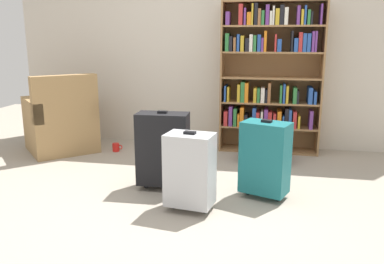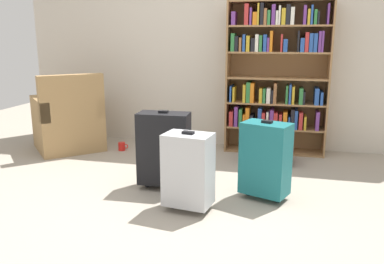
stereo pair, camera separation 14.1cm
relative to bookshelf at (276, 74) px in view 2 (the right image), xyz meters
The scene contains 9 objects.
ground_plane 2.16m from the bookshelf, 109.85° to the right, with size 8.50×8.50×0.00m, color #9E9384.
back_wall 0.81m from the bookshelf, 162.44° to the left, with size 4.86×0.10×2.60m, color beige.
bookshelf is the anchor object (origin of this frame).
armchair 2.45m from the bookshelf, 168.43° to the right, with size 0.99×0.99×0.90m.
mug 1.95m from the bookshelf, 167.43° to the right, with size 0.12×0.08×0.10m.
storage_box 0.91m from the bookshelf, 93.30° to the right, with size 0.51×0.26×0.20m.
suitcase_silver 1.97m from the bookshelf, 107.10° to the right, with size 0.38×0.29×0.62m.
suitcase_black 1.74m from the bookshelf, 121.70° to the right, with size 0.44×0.23×0.69m.
suitcase_teal 1.55m from the bookshelf, 90.16° to the right, with size 0.43×0.34×0.66m.
Camera 2 is at (0.81, -2.72, 1.30)m, focal length 37.41 mm.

